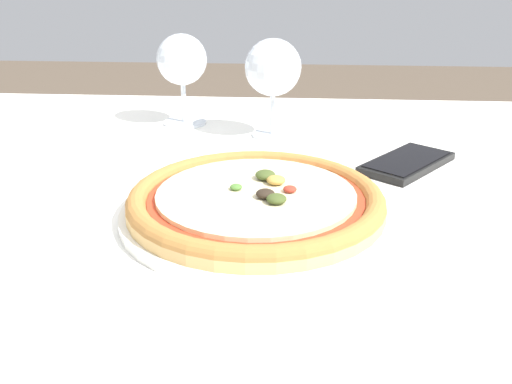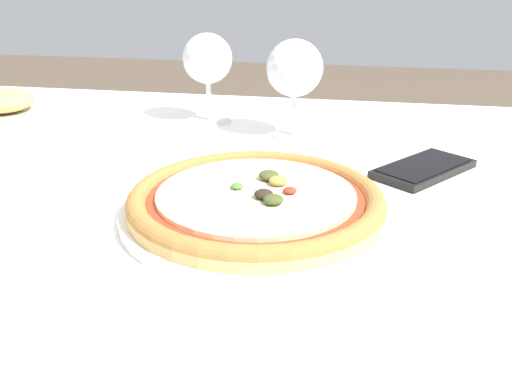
{
  "view_description": "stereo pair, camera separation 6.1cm",
  "coord_description": "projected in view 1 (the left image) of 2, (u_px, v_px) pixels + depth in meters",
  "views": [
    {
      "loc": [
        0.05,
        -0.64,
        1.0
      ],
      "look_at": [
        0.01,
        -0.08,
        0.76
      ],
      "focal_mm": 40.0,
      "sensor_mm": 36.0,
      "label": 1
    },
    {
      "loc": [
        0.11,
        -0.63,
        1.0
      ],
      "look_at": [
        0.01,
        -0.08,
        0.76
      ],
      "focal_mm": 40.0,
      "sensor_mm": 36.0,
      "label": 2
    }
  ],
  "objects": [
    {
      "name": "dining_table",
      "position": [
        253.0,
        252.0,
        0.72
      ],
      "size": [
        1.34,
        0.97,
        0.73
      ],
      "color": "brown",
      "rests_on": "ground_plane"
    },
    {
      "name": "pizza_plate",
      "position": [
        256.0,
        203.0,
        0.61
      ],
      "size": [
        0.29,
        0.29,
        0.04
      ],
      "color": "white",
      "rests_on": "dining_table"
    },
    {
      "name": "wine_glass_far_left",
      "position": [
        273.0,
        69.0,
        0.86
      ],
      "size": [
        0.09,
        0.09,
        0.15
      ],
      "color": "silver",
      "rests_on": "dining_table"
    },
    {
      "name": "wine_glass_far_right",
      "position": [
        182.0,
        62.0,
        0.92
      ],
      "size": [
        0.08,
        0.08,
        0.15
      ],
      "color": "silver",
      "rests_on": "dining_table"
    },
    {
      "name": "cell_phone",
      "position": [
        407.0,
        163.0,
        0.77
      ],
      "size": [
        0.14,
        0.16,
        0.01
      ],
      "color": "black",
      "rests_on": "dining_table"
    }
  ]
}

